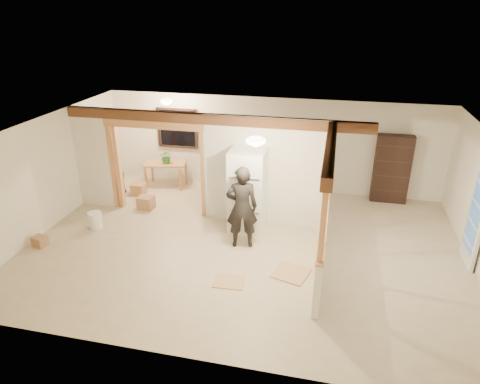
% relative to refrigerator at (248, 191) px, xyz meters
% --- Properties ---
extents(floor, '(9.00, 6.50, 0.01)m').
position_rel_refrigerator_xyz_m(floor, '(0.10, -0.77, -0.94)').
color(floor, '#C4B192').
rests_on(floor, ground).
extents(ceiling, '(9.00, 6.50, 0.01)m').
position_rel_refrigerator_xyz_m(ceiling, '(0.10, -0.77, 1.56)').
color(ceiling, white).
extents(wall_back, '(9.00, 0.01, 2.50)m').
position_rel_refrigerator_xyz_m(wall_back, '(0.10, 2.48, 0.31)').
color(wall_back, silver).
rests_on(wall_back, floor).
extents(wall_front, '(9.00, 0.01, 2.50)m').
position_rel_refrigerator_xyz_m(wall_front, '(0.10, -4.02, 0.31)').
color(wall_front, silver).
rests_on(wall_front, floor).
extents(wall_left, '(0.01, 6.50, 2.50)m').
position_rel_refrigerator_xyz_m(wall_left, '(-4.40, -0.77, 0.31)').
color(wall_left, silver).
rests_on(wall_left, floor).
extents(partition_left_stub, '(0.90, 0.12, 2.50)m').
position_rel_refrigerator_xyz_m(partition_left_stub, '(-3.95, 0.43, 0.31)').
color(partition_left_stub, white).
rests_on(partition_left_stub, floor).
extents(partition_center, '(2.80, 0.12, 2.50)m').
position_rel_refrigerator_xyz_m(partition_center, '(0.30, 0.43, 0.31)').
color(partition_center, white).
rests_on(partition_center, floor).
extents(doorway_frame, '(2.46, 0.14, 2.20)m').
position_rel_refrigerator_xyz_m(doorway_frame, '(-2.30, 0.43, 0.16)').
color(doorway_frame, tan).
rests_on(doorway_frame, floor).
extents(header_beam_back, '(7.00, 0.18, 0.22)m').
position_rel_refrigerator_xyz_m(header_beam_back, '(-0.90, 0.43, 1.44)').
color(header_beam_back, brown).
rests_on(header_beam_back, ceiling).
extents(header_beam_right, '(0.18, 3.30, 0.22)m').
position_rel_refrigerator_xyz_m(header_beam_right, '(1.70, -1.17, 1.44)').
color(header_beam_right, brown).
rests_on(header_beam_right, ceiling).
extents(pony_wall, '(0.12, 3.20, 1.00)m').
position_rel_refrigerator_xyz_m(pony_wall, '(1.70, -1.17, -0.44)').
color(pony_wall, white).
rests_on(pony_wall, floor).
extents(stud_partition, '(0.14, 3.20, 1.32)m').
position_rel_refrigerator_xyz_m(stud_partition, '(1.70, -1.17, 0.72)').
color(stud_partition, tan).
rests_on(stud_partition, pony_wall).
extents(window_back, '(1.12, 0.10, 1.10)m').
position_rel_refrigerator_xyz_m(window_back, '(-2.50, 2.40, 0.61)').
color(window_back, black).
rests_on(window_back, wall_back).
extents(french_door, '(0.12, 0.86, 2.00)m').
position_rel_refrigerator_xyz_m(french_door, '(4.52, -0.37, 0.06)').
color(french_door, white).
rests_on(french_door, floor).
extents(ceiling_dome_main, '(0.36, 0.36, 0.16)m').
position_rel_refrigerator_xyz_m(ceiling_dome_main, '(0.40, -1.27, 1.54)').
color(ceiling_dome_main, '#FFEABF').
rests_on(ceiling_dome_main, ceiling).
extents(ceiling_dome_util, '(0.32, 0.32, 0.14)m').
position_rel_refrigerator_xyz_m(ceiling_dome_util, '(-2.40, 1.53, 1.54)').
color(ceiling_dome_util, '#FFEABF').
rests_on(ceiling_dome_util, ceiling).
extents(hanging_bulb, '(0.07, 0.07, 0.07)m').
position_rel_refrigerator_xyz_m(hanging_bulb, '(-1.90, 0.83, 1.24)').
color(hanging_bulb, '#FFD88C').
rests_on(hanging_bulb, ceiling).
extents(refrigerator, '(0.77, 0.75, 1.87)m').
position_rel_refrigerator_xyz_m(refrigerator, '(0.00, 0.00, 0.00)').
color(refrigerator, white).
rests_on(refrigerator, floor).
extents(woman, '(0.74, 0.58, 1.78)m').
position_rel_refrigerator_xyz_m(woman, '(0.04, -0.75, -0.04)').
color(woman, '#2C2728').
rests_on(woman, floor).
extents(work_table, '(1.20, 0.77, 0.70)m').
position_rel_refrigerator_xyz_m(work_table, '(-2.72, 1.92, -0.59)').
color(work_table, tan).
rests_on(work_table, floor).
extents(potted_plant, '(0.45, 0.42, 0.40)m').
position_rel_refrigerator_xyz_m(potted_plant, '(-2.64, 1.86, -0.04)').
color(potted_plant, '#315B25').
rests_on(potted_plant, work_table).
extents(shop_vac, '(0.48, 0.48, 0.56)m').
position_rel_refrigerator_xyz_m(shop_vac, '(-3.83, 1.19, -0.66)').
color(shop_vac, maroon).
rests_on(shop_vac, floor).
extents(bookshelf, '(0.88, 0.29, 1.76)m').
position_rel_refrigerator_xyz_m(bookshelf, '(3.24, 2.27, -0.05)').
color(bookshelf, black).
rests_on(bookshelf, floor).
extents(bucket, '(0.31, 0.31, 0.38)m').
position_rel_refrigerator_xyz_m(bucket, '(-3.39, -0.73, -0.74)').
color(bucket, white).
rests_on(bucket, floor).
extents(box_util_a, '(0.39, 0.34, 0.32)m').
position_rel_refrigerator_xyz_m(box_util_a, '(-2.68, 0.45, -0.78)').
color(box_util_a, '#A67550').
rests_on(box_util_a, floor).
extents(box_util_b, '(0.35, 0.35, 0.31)m').
position_rel_refrigerator_xyz_m(box_util_b, '(-3.24, 1.21, -0.78)').
color(box_util_b, '#A67550').
rests_on(box_util_b, floor).
extents(box_front, '(0.31, 0.27, 0.22)m').
position_rel_refrigerator_xyz_m(box_front, '(-4.12, -1.73, -0.82)').
color(box_front, '#A67550').
rests_on(box_front, floor).
extents(floor_panel_near, '(0.77, 0.77, 0.02)m').
position_rel_refrigerator_xyz_m(floor_panel_near, '(1.18, -1.56, -0.92)').
color(floor_panel_near, tan).
rests_on(floor_panel_near, floor).
extents(floor_panel_far, '(0.58, 0.47, 0.02)m').
position_rel_refrigerator_xyz_m(floor_panel_far, '(0.09, -2.09, -0.93)').
color(floor_panel_far, tan).
rests_on(floor_panel_far, floor).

